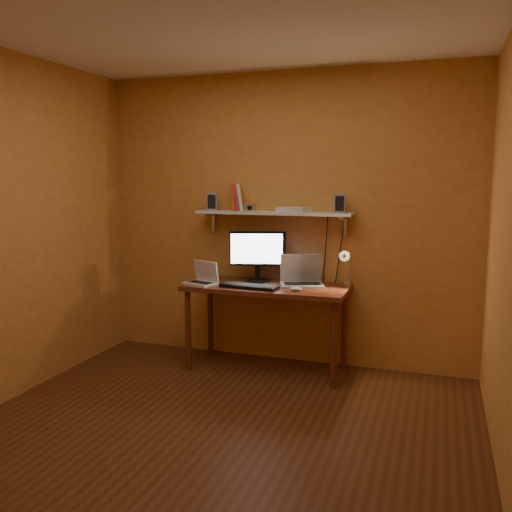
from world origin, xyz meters
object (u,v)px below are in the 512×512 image
at_px(wall_shelf, 274,213).
at_px(shelf_camera, 250,208).
at_px(monitor, 258,253).
at_px(keyboard, 249,286).
at_px(mouse, 296,289).
at_px(desk_lamp, 346,263).
at_px(router, 294,209).
at_px(laptop, 302,277).
at_px(netbook, 203,278).
at_px(desk, 267,295).
at_px(speaker_left, 212,201).
at_px(speaker_right, 339,203).

distance_m(wall_shelf, shelf_camera, 0.21).
distance_m(monitor, keyboard, 0.38).
height_order(mouse, desk_lamp, desk_lamp).
bearing_deg(monitor, wall_shelf, 6.06).
bearing_deg(desk_lamp, mouse, -142.22).
distance_m(shelf_camera, router, 0.39).
bearing_deg(laptop, desk_lamp, -17.86).
xyz_separation_m(wall_shelf, laptop, (0.28, -0.09, -0.54)).
height_order(monitor, laptop, monitor).
xyz_separation_m(netbook, keyboard, (0.44, -0.02, -0.04)).
relative_size(desk, wall_shelf, 1.00).
height_order(netbook, speaker_left, speaker_left).
distance_m(wall_shelf, desk_lamp, 0.77).
relative_size(monitor, desk_lamp, 1.29).
bearing_deg(laptop, router, 120.26).
height_order(desk, speaker_left, speaker_left).
height_order(wall_shelf, router, router).
bearing_deg(router, monitor, -171.87).
xyz_separation_m(netbook, mouse, (0.84, -0.02, -0.04)).
bearing_deg(speaker_right, keyboard, -166.56).
bearing_deg(shelf_camera, desk, -35.17).
distance_m(monitor, router, 0.51).
height_order(wall_shelf, speaker_right, speaker_right).
height_order(keyboard, mouse, mouse).
bearing_deg(monitor, shelf_camera, 162.12).
relative_size(netbook, router, 1.18).
bearing_deg(mouse, speaker_left, 148.24).
xyz_separation_m(mouse, speaker_right, (0.28, 0.35, 0.69)).
distance_m(mouse, speaker_left, 1.17).
bearing_deg(speaker_left, keyboard, -52.56).
xyz_separation_m(desk_lamp, shelf_camera, (-0.86, 0.02, 0.45)).
bearing_deg(desk, desk_lamp, 10.81).
height_order(speaker_right, shelf_camera, speaker_right).
bearing_deg(speaker_left, desk, -35.03).
bearing_deg(wall_shelf, desk, -90.00).
bearing_deg(shelf_camera, netbook, -141.39).
height_order(laptop, shelf_camera, shelf_camera).
relative_size(wall_shelf, laptop, 3.28).
bearing_deg(netbook, shelf_camera, 58.14).
height_order(laptop, netbook, laptop).
bearing_deg(netbook, desk_lamp, 31.56).
height_order(netbook, shelf_camera, shelf_camera).
bearing_deg(wall_shelf, shelf_camera, -165.44).
bearing_deg(speaker_right, desk_lamp, -55.79).
xyz_separation_m(laptop, mouse, (0.02, -0.26, -0.05)).
bearing_deg(keyboard, speaker_left, 150.02).
height_order(monitor, shelf_camera, shelf_camera).
bearing_deg(desk, speaker_left, 162.76).
height_order(mouse, speaker_left, speaker_left).
relative_size(monitor, mouse, 5.10).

